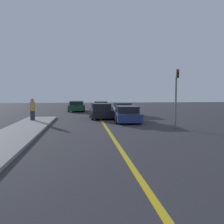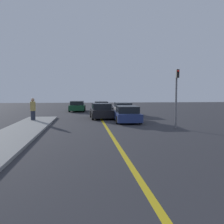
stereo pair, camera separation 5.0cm
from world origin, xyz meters
The scene contains 9 objects.
road_center_line centered at (0.00, 18.00, 0.00)m, with size 0.20×60.00×0.01m.
sidewalk_left centered at (-5.37, 12.14, 0.07)m, with size 2.59×24.28×0.15m.
car_near_right_lane centered at (1.98, 20.61, 0.63)m, with size 2.16×4.86×1.32m.
car_ahead_center centered at (0.06, 23.44, 0.68)m, with size 2.09×3.89×1.42m.
car_far_distant centered at (2.63, 27.09, 0.64)m, with size 1.94×4.62×1.32m.
car_parked_left_lot centered at (0.54, 30.89, 0.64)m, with size 1.95×4.80×1.32m.
car_oncoming_far centered at (-2.41, 32.62, 0.65)m, with size 2.12×4.25×1.32m.
pedestrian_mid_group centered at (-5.73, 21.43, 1.04)m, with size 0.43×0.43×1.81m.
traffic_light centered at (4.60, 16.36, 2.42)m, with size 0.18×0.40×3.93m.
Camera 1 is at (-1.56, 0.32, 2.42)m, focal length 40.00 mm.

